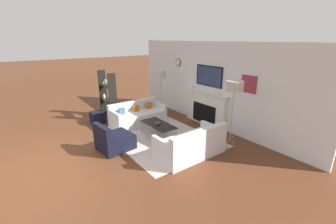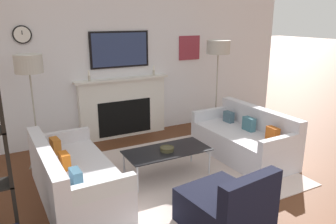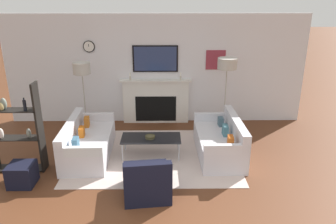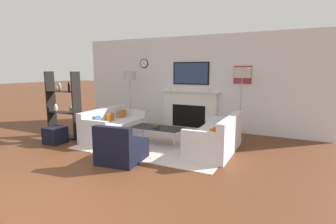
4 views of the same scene
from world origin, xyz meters
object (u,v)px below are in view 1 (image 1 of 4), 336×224
at_px(couch_right, 191,145).
at_px(coffee_table, 158,125).
at_px(armchair, 114,141).
at_px(couch_left, 138,116).
at_px(floor_lamp_right, 235,87).
at_px(ottoman, 98,117).
at_px(decorative_bowl, 157,123).
at_px(shelf_unit, 108,96).
at_px(floor_lamp_left, 161,75).

relative_size(couch_right, coffee_table, 1.45).
bearing_deg(armchair, couch_right, 44.25).
height_order(couch_left, coffee_table, couch_left).
height_order(floor_lamp_right, ottoman, floor_lamp_right).
bearing_deg(armchair, decorative_bowl, 89.87).
bearing_deg(armchair, coffee_table, 89.14).
bearing_deg(coffee_table, couch_left, 179.05).
distance_m(shelf_unit, ottoman, 0.86).
bearing_deg(floor_lamp_left, couch_right, -20.89).
bearing_deg(couch_right, floor_lamp_right, 77.22).
relative_size(decorative_bowl, floor_lamp_left, 0.12).
height_order(coffee_table, floor_lamp_right, floor_lamp_right).
distance_m(couch_left, coffee_table, 1.31).
bearing_deg(floor_lamp_left, couch_left, -77.06).
bearing_deg(floor_lamp_right, decorative_bowl, -144.89).
bearing_deg(coffee_table, armchair, -90.86).
bearing_deg(couch_left, couch_right, 0.03).
relative_size(coffee_table, floor_lamp_right, 0.66).
bearing_deg(shelf_unit, floor_lamp_left, 62.14).
xyz_separation_m(decorative_bowl, floor_lamp_left, (-1.55, 1.19, 1.11)).
relative_size(coffee_table, ottoman, 2.80).
distance_m(couch_right, floor_lamp_right, 1.79).
bearing_deg(shelf_unit, couch_right, 8.11).
height_order(armchair, coffee_table, armchair).
bearing_deg(couch_right, armchair, -135.75).
bearing_deg(floor_lamp_left, coffee_table, -36.57).
bearing_deg(shelf_unit, floor_lamp_right, 22.24).
distance_m(couch_right, floor_lamp_left, 3.43).
xyz_separation_m(couch_left, armchair, (1.28, -1.40, -0.03)).
distance_m(decorative_bowl, shelf_unit, 2.52).
relative_size(shelf_unit, ottoman, 3.97).
xyz_separation_m(armchair, decorative_bowl, (0.00, 1.35, 0.19)).
bearing_deg(coffee_table, floor_lamp_left, 143.43).
bearing_deg(armchair, ottoman, 171.50).
distance_m(floor_lamp_right, shelf_unit, 4.54).
height_order(couch_left, armchair, armchair).
bearing_deg(shelf_unit, coffee_table, 12.14).
relative_size(couch_right, armchair, 1.88).
xyz_separation_m(couch_right, ottoman, (-3.61, -1.08, -0.09)).
xyz_separation_m(couch_right, decorative_bowl, (-1.43, -0.05, 0.15)).
bearing_deg(ottoman, decorative_bowl, 25.18).
bearing_deg(coffee_table, ottoman, -154.38).
relative_size(floor_lamp_left, shelf_unit, 1.01).
height_order(couch_right, ottoman, couch_right).
relative_size(couch_left, coffee_table, 1.53).
relative_size(couch_left, decorative_bowl, 9.13).
distance_m(coffee_table, ottoman, 2.44).
bearing_deg(floor_lamp_left, shelf_unit, -117.86).
bearing_deg(decorative_bowl, couch_left, 177.74).
bearing_deg(floor_lamp_left, decorative_bowl, -37.56).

